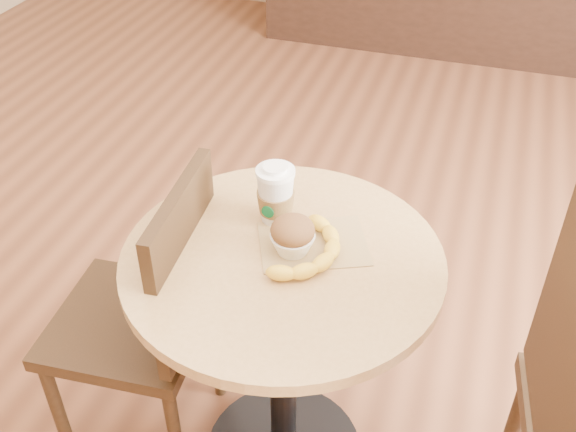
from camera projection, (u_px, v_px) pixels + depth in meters
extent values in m
cylinder|color=black|center=(283.00, 367.00, 1.72)|extent=(0.07, 0.07, 0.72)
cylinder|color=tan|center=(282.00, 260.00, 1.50)|extent=(0.72, 0.72, 0.03)
cube|color=#322111|center=(131.00, 323.00, 1.75)|extent=(0.42, 0.42, 0.04)
cylinder|color=#322111|center=(113.00, 325.00, 2.04)|extent=(0.03, 0.03, 0.44)
cylinder|color=#322111|center=(59.00, 414.00, 1.79)|extent=(0.03, 0.03, 0.44)
cylinder|color=#322111|center=(216.00, 344.00, 1.98)|extent=(0.03, 0.03, 0.44)
cube|color=#322111|center=(185.00, 263.00, 1.57)|extent=(0.06, 0.37, 0.41)
cube|color=#322111|center=(571.00, 351.00, 1.22)|extent=(0.09, 0.43, 0.47)
cube|color=#9A7C4A|center=(313.00, 243.00, 1.52)|extent=(0.29, 0.26, 0.00)
cylinder|color=white|center=(275.00, 172.00, 1.51)|extent=(0.09, 0.09, 0.01)
cylinder|color=white|center=(275.00, 168.00, 1.50)|extent=(0.06, 0.06, 0.01)
cylinder|color=#085528|center=(268.00, 212.00, 1.53)|extent=(0.03, 0.01, 0.03)
ellipsoid|color=brown|center=(293.00, 230.00, 1.46)|extent=(0.10, 0.10, 0.06)
ellipsoid|color=#F1E5C0|center=(293.00, 223.00, 1.45)|extent=(0.04, 0.04, 0.02)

